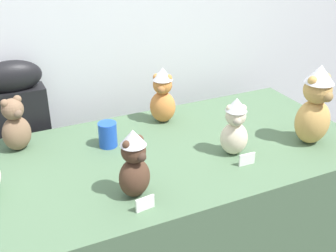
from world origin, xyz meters
TOP-DOWN VIEW (x-y plane):
  - display_table at (0.00, 0.25)m, footprint 1.71×0.84m
  - instrument_case at (-0.54, 0.80)m, footprint 0.28×0.13m
  - teddy_bear_honey at (0.61, 0.06)m, footprint 0.18×0.15m
  - teddy_bear_mocha at (-0.57, 0.54)m, footprint 0.15×0.14m
  - teddy_bear_cream at (0.24, 0.12)m, footprint 0.14×0.13m
  - teddy_bear_ginger at (0.10, 0.53)m, footprint 0.16×0.16m
  - teddy_bear_cocoa at (-0.24, 0.02)m, footprint 0.15×0.14m
  - party_cup_blue at (-0.22, 0.40)m, footprint 0.08×0.08m
  - name_card_front_left at (0.24, 0.02)m, footprint 0.07×0.01m
  - name_card_front_middle at (-0.24, -0.08)m, footprint 0.07×0.02m

SIDE VIEW (x-z plane):
  - display_table at x=0.00m, z-range 0.00..0.74m
  - instrument_case at x=-0.54m, z-range 0.00..1.06m
  - name_card_front_left at x=0.24m, z-range 0.74..0.79m
  - name_card_front_middle at x=-0.24m, z-range 0.74..0.79m
  - party_cup_blue at x=-0.22m, z-range 0.74..0.85m
  - teddy_bear_mocha at x=-0.57m, z-range 0.73..0.97m
  - teddy_bear_cream at x=0.24m, z-range 0.74..0.99m
  - teddy_bear_cocoa at x=-0.24m, z-range 0.74..1.00m
  - teddy_bear_ginger at x=0.10m, z-range 0.74..1.01m
  - teddy_bear_honey at x=0.61m, z-range 0.74..1.09m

